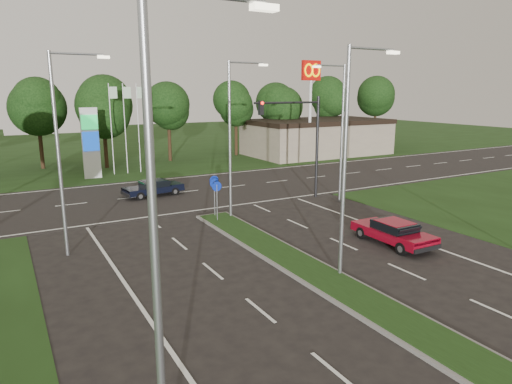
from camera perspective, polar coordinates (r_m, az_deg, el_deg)
ground at (r=14.93m, az=23.43°, el=-18.10°), size 160.00×160.00×0.00m
verge_far at (r=63.77m, az=-19.58°, el=5.19°), size 160.00×50.00×0.02m
cross_road at (r=34.00m, az=-10.35°, el=-0.16°), size 160.00×12.00×0.02m
median_kerb at (r=17.25m, az=12.65°, el=-12.80°), size 2.00×26.00×0.12m
commercial_building at (r=54.61m, az=7.63°, el=6.80°), size 16.00×9.00×4.00m
streetlight_median_near at (r=17.93m, az=11.55°, el=4.99°), size 2.53×0.22×9.00m
streetlight_median_far at (r=26.28m, az=-2.90°, el=7.55°), size 2.53×0.22×9.00m
streetlight_left_near at (r=8.13m, az=-11.35°, el=-3.97°), size 2.53×0.22×9.00m
streetlight_left_far at (r=21.69m, az=-23.04°, el=5.52°), size 2.53×0.22×9.00m
streetlight_right_far at (r=30.54m, az=10.44°, el=8.06°), size 2.53×0.22×9.00m
traffic_signal at (r=31.19m, az=5.75°, el=7.50°), size 5.10×0.42×7.00m
median_signs at (r=26.71m, az=-5.13°, el=0.29°), size 1.16×1.76×2.38m
gas_pylon at (r=41.28m, az=-19.70°, el=6.02°), size 5.80×1.26×8.00m
mcdonalds_sign at (r=48.73m, az=6.88°, el=13.19°), size 2.20×0.47×10.40m
treeline_far at (r=48.58m, az=-16.87°, el=11.39°), size 6.00×6.00×9.90m
red_sedan at (r=23.32m, az=16.78°, el=-4.78°), size 1.82×4.26×1.17m
navy_sedan at (r=33.34m, az=-12.69°, el=0.54°), size 4.27×2.16×1.13m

